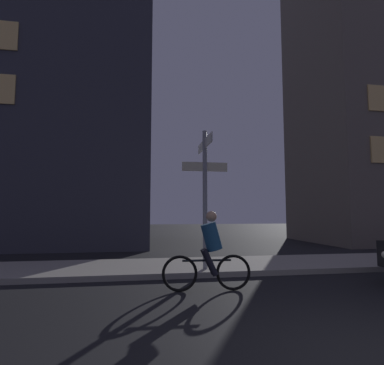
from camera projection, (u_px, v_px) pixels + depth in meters
sidewalk_kerb at (229, 265)px, 9.19m from camera, size 40.00×2.62×0.14m
signpost at (205, 185)px, 8.44m from camera, size 1.22×1.71×3.61m
cyclist at (209, 253)px, 6.54m from camera, size 1.82×0.34×1.61m
building_left_block at (35, 84)px, 16.48m from camera, size 11.67×7.44×16.32m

